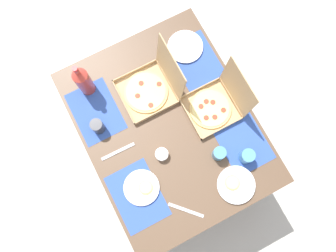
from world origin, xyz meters
TOP-DOWN VIEW (x-y plane):
  - ground_plane at (0.00, 0.00)m, footprint 6.00×6.00m
  - dining_table at (0.00, 0.00)m, footprint 1.25×0.99m
  - placemat_near_left at (-0.28, -0.35)m, footprint 0.36×0.26m
  - placemat_near_right at (0.28, -0.35)m, footprint 0.36×0.26m
  - placemat_far_left at (-0.28, 0.35)m, footprint 0.36×0.26m
  - placemat_far_right at (0.28, 0.35)m, footprint 0.36×0.26m
  - pizza_box_corner_right at (0.03, 0.31)m, footprint 0.29×0.31m
  - pizza_box_center at (-0.25, 0.02)m, footprint 0.31×0.34m
  - plate_near_right at (0.49, 0.18)m, footprint 0.22×0.22m
  - plate_middle at (-0.40, 0.33)m, footprint 0.22×0.22m
  - plate_far_right at (0.25, -0.30)m, footprint 0.21×0.21m
  - soda_bottle at (-0.44, -0.32)m, footprint 0.09×0.09m
  - cup_dark at (0.29, 0.18)m, footprint 0.07×0.07m
  - cup_clear_left at (0.38, 0.31)m, footprint 0.08×0.08m
  - cup_red at (-0.18, -0.37)m, footprint 0.07×0.07m
  - condiment_bowl at (0.14, -0.11)m, footprint 0.08×0.08m
  - knife_by_far_left at (0.48, -0.14)m, footprint 0.17×0.16m
  - knife_by_near_right at (-0.00, -0.33)m, footprint 0.02×0.21m

SIDE VIEW (x-z plane):
  - ground_plane at x=0.00m, z-range 0.00..0.00m
  - dining_table at x=0.00m, z-range 0.25..0.99m
  - placemat_near_left at x=-0.28m, z-range 0.74..0.74m
  - placemat_near_right at x=0.28m, z-range 0.74..0.74m
  - placemat_far_left at x=-0.28m, z-range 0.74..0.74m
  - placemat_far_right at x=0.28m, z-range 0.74..0.74m
  - knife_by_far_left at x=0.48m, z-range 0.74..0.74m
  - knife_by_near_right at x=0.00m, z-range 0.74..0.74m
  - plate_middle at x=-0.40m, z-range 0.74..0.76m
  - plate_near_right at x=0.49m, z-range 0.74..0.76m
  - plate_far_right at x=0.25m, z-range 0.74..0.76m
  - condiment_bowl at x=0.14m, z-range 0.74..0.78m
  - cup_dark at x=0.29m, z-range 0.74..0.83m
  - pizza_box_corner_right at x=0.03m, z-range 0.63..0.95m
  - cup_clear_left at x=0.38m, z-range 0.74..0.84m
  - pizza_box_center at x=-0.25m, z-range 0.62..0.96m
  - cup_red at x=-0.18m, z-range 0.74..0.85m
  - soda_bottle at x=-0.44m, z-range 0.71..1.03m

